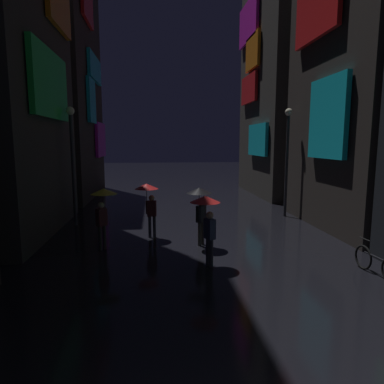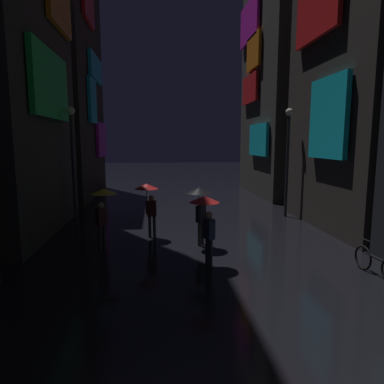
% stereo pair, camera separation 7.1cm
% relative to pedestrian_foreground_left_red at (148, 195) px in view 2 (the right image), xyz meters
% --- Properties ---
extents(building_left_far, '(4.25, 8.83, 14.73)m').
position_rel_pedestrian_foreground_left_red_xyz_m(building_left_far, '(-5.76, 10.88, 5.70)').
color(building_left_far, '#2D2826').
rests_on(building_left_far, ground).
extents(building_right_far, '(4.25, 8.18, 15.58)m').
position_rel_pedestrian_foreground_left_red_xyz_m(building_right_far, '(9.18, 10.56, 6.13)').
color(building_right_far, '#33302D').
rests_on(building_right_far, ground).
extents(pedestrian_foreground_left_red, '(0.90, 0.90, 2.12)m').
position_rel_pedestrian_foreground_left_red_xyz_m(pedestrian_foreground_left_red, '(0.00, 0.00, 0.00)').
color(pedestrian_foreground_left_red, '#2D2D38').
rests_on(pedestrian_foreground_left_red, ground).
extents(pedestrian_far_right_yellow, '(0.90, 0.90, 2.12)m').
position_rel_pedestrian_foreground_left_red_xyz_m(pedestrian_far_right_yellow, '(-1.51, -1.22, 0.00)').
color(pedestrian_far_right_yellow, '#38332D').
rests_on(pedestrian_far_right_yellow, ground).
extents(pedestrian_foreground_right_red, '(0.90, 0.90, 2.12)m').
position_rel_pedestrian_foreground_left_red_xyz_m(pedestrian_foreground_right_red, '(1.76, -3.20, 0.00)').
color(pedestrian_foreground_right_red, '#2D2D38').
rests_on(pedestrian_foreground_right_red, ground).
extents(pedestrian_near_crossing_black, '(0.90, 0.90, 2.12)m').
position_rel_pedestrian_foreground_left_red_xyz_m(pedestrian_near_crossing_black, '(1.82, -1.28, 0.00)').
color(pedestrian_near_crossing_black, '#38332D').
rests_on(pedestrian_near_crossing_black, ground).
extents(bicycle_parked_at_storefront, '(0.20, 1.82, 0.96)m').
position_rel_pedestrian_foreground_left_red_xyz_m(bicycle_parked_at_storefront, '(6.31, -4.59, -1.28)').
color(bicycle_parked_at_storefront, black).
rests_on(bicycle_parked_at_storefront, ground).
extents(streetlamp_left_far, '(0.36, 0.36, 5.19)m').
position_rel_pedestrian_foreground_left_red_xyz_m(streetlamp_left_far, '(-3.29, 2.41, 1.60)').
color(streetlamp_left_far, '#2D2D33').
rests_on(streetlamp_left_far, ground).
extents(streetlamp_right_far, '(0.36, 0.36, 5.28)m').
position_rel_pedestrian_foreground_left_red_xyz_m(streetlamp_right_far, '(6.71, 3.16, 1.65)').
color(streetlamp_right_far, '#2D2D33').
rests_on(streetlamp_right_far, ground).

